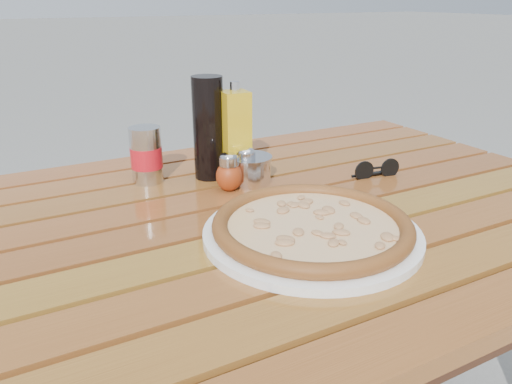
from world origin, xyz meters
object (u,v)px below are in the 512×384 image
plate (312,234)px  dark_bottle (208,128)px  olive_oil_cruet (235,135)px  parmesan_tin (250,169)px  pepper_shaker (229,173)px  oregano_shaker (246,167)px  sunglasses (376,170)px  pizza (312,225)px  soda_can (146,156)px  table (261,246)px

plate → dark_bottle: (-0.03, 0.36, 0.10)m
plate → olive_oil_cruet: size_ratio=1.71×
olive_oil_cruet → parmesan_tin: (0.01, -0.04, -0.07)m
pepper_shaker → olive_oil_cruet: (0.05, 0.06, 0.06)m
oregano_shaker → parmesan_tin: (0.01, 0.01, -0.01)m
sunglasses → plate: bearing=-138.0°
olive_oil_cruet → parmesan_tin: bearing=-73.6°
plate → oregano_shaker: 0.28m
plate → sunglasses: sunglasses is taller
sunglasses → pizza: bearing=-138.0°
oregano_shaker → pepper_shaker: bearing=-162.5°
parmesan_tin → sunglasses: (0.26, -0.10, -0.01)m
plate → oregano_shaker: bearing=85.8°
pepper_shaker → dark_bottle: (-0.00, 0.09, 0.07)m
plate → sunglasses: bearing=31.5°
oregano_shaker → soda_can: 0.21m
dark_bottle → soda_can: (-0.13, 0.03, -0.05)m
parmesan_tin → pizza: bearing=-96.3°
olive_oil_cruet → sunglasses: bearing=-27.3°
dark_bottle → olive_oil_cruet: bearing=-34.3°
olive_oil_cruet → parmesan_tin: size_ratio=1.82×
pizza → parmesan_tin: bearing=83.7°
pizza → parmesan_tin: (0.03, 0.28, 0.01)m
olive_oil_cruet → pizza: bearing=-93.3°
pizza → sunglasses: 0.35m
table → olive_oil_cruet: bearing=78.2°
dark_bottle → sunglasses: bearing=-28.4°
table → plate: size_ratio=3.89×
plate → sunglasses: size_ratio=3.24×
dark_bottle → table: bearing=-87.6°
sunglasses → table: bearing=-161.8°
table → sunglasses: sunglasses is taller
dark_bottle → oregano_shaker: bearing=-58.3°
pepper_shaker → oregano_shaker: same height
plate → dark_bottle: size_ratio=1.64×
table → dark_bottle: size_ratio=6.36×
dark_bottle → sunglasses: size_ratio=1.98×
parmesan_tin → olive_oil_cruet: bearing=106.4°
oregano_shaker → soda_can: bearing=147.4°
plate → pizza: 0.02m
pepper_shaker → oregano_shaker: 0.05m
plate → dark_bottle: bearing=94.7°
soda_can → parmesan_tin: 0.22m
oregano_shaker → parmesan_tin: size_ratio=0.71×
soda_can → olive_oil_cruet: (0.18, -0.07, 0.04)m
soda_can → parmesan_tin: soda_can is taller
table → parmesan_tin: size_ratio=12.13×
pizza → soda_can: (-0.16, 0.39, 0.04)m
soda_can → pizza: bearing=-67.9°
dark_bottle → olive_oil_cruet: (0.05, -0.03, -0.01)m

